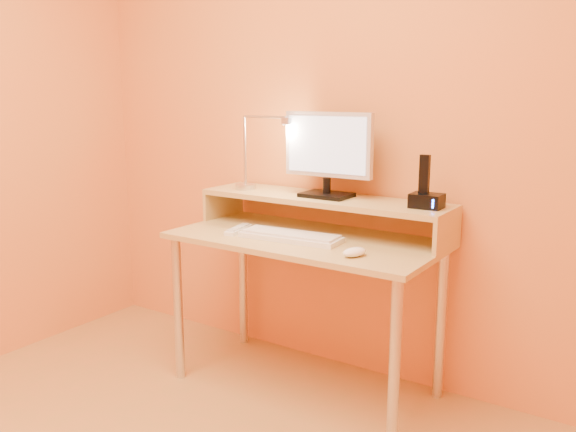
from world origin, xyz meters
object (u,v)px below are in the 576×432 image
Objects in this scene: lamp_base at (245,187)px; remote_control at (239,230)px; keyboard at (291,237)px; phone_dock at (427,201)px; mouse at (354,252)px; monitor_panel at (328,145)px.

remote_control is at bearing -60.87° from lamp_base.
keyboard is 0.28m from remote_control.
phone_dock reaches higher than remote_control.
lamp_base is 0.53× the size of remote_control.
lamp_base is at bearing 148.89° from keyboard.
phone_dock is 0.69× the size of remote_control.
mouse is at bearing -118.94° from phone_dock.
lamp_base is 0.77× the size of phone_dock.
remote_control is at bearing -165.26° from phone_dock.
lamp_base is (-0.44, -0.04, -0.23)m from monitor_panel.
phone_dock is 1.20× the size of mouse.
keyboard is 0.37m from mouse.
phone_dock is 0.40m from mouse.
lamp_base is at bearing -179.78° from phone_dock.
keyboard is 4.19× the size of mouse.
lamp_base is 0.29m from remote_control.
monitor_panel is 0.94× the size of keyboard.
keyboard is at bearing -174.65° from mouse.
keyboard is at bearing -158.09° from phone_dock.
monitor_panel is 4.26× the size of lamp_base.
phone_dock is 0.60m from keyboard.
monitor_panel is 0.46m from keyboard.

